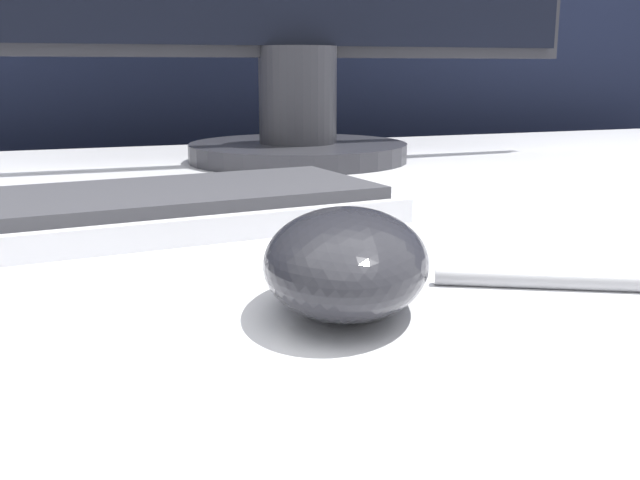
{
  "coord_description": "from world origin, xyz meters",
  "views": [
    {
      "loc": [
        -0.18,
        -0.42,
        0.83
      ],
      "look_at": [
        -0.06,
        -0.11,
        0.75
      ],
      "focal_mm": 42.0,
      "sensor_mm": 36.0,
      "label": 1
    }
  ],
  "objects": [
    {
      "name": "partition_panel",
      "position": [
        0.0,
        0.72,
        0.7
      ],
      "size": [
        5.0,
        0.03,
        1.41
      ],
      "color": "black",
      "rests_on": "ground_plane"
    },
    {
      "name": "pen",
      "position": [
        0.05,
        -0.15,
        0.73
      ],
      "size": [
        0.13,
        0.07,
        0.01
      ],
      "rotation": [
        0.0,
        0.0,
        -0.48
      ],
      "color": "#99999E",
      "rests_on": "desk"
    },
    {
      "name": "keyboard",
      "position": [
        -0.16,
        0.06,
        0.74
      ],
      "size": [
        0.4,
        0.18,
        0.02
      ],
      "rotation": [
        0.0,
        0.0,
        0.11
      ],
      "color": "silver",
      "rests_on": "desk"
    },
    {
      "name": "computer_mouse_near",
      "position": [
        -0.06,
        -0.14,
        0.75
      ],
      "size": [
        0.11,
        0.12,
        0.04
      ],
      "rotation": [
        0.0,
        0.0,
        -0.42
      ],
      "color": "#232328",
      "rests_on": "desk"
    }
  ]
}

